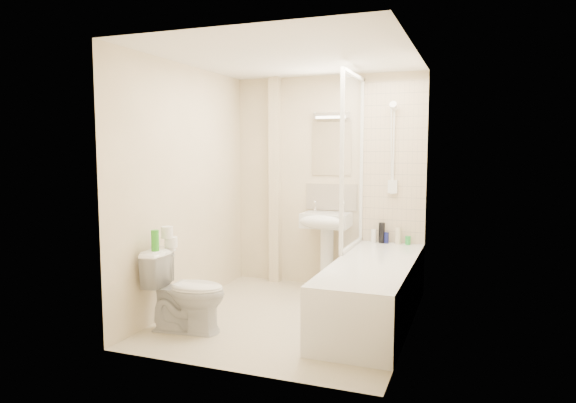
% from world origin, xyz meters
% --- Properties ---
extents(floor, '(2.50, 2.50, 0.00)m').
position_xyz_m(floor, '(0.00, 0.00, 0.00)').
color(floor, beige).
rests_on(floor, ground).
extents(wall_back, '(2.20, 0.02, 2.40)m').
position_xyz_m(wall_back, '(0.00, 1.25, 1.20)').
color(wall_back, beige).
rests_on(wall_back, ground).
extents(wall_left, '(0.02, 2.50, 2.40)m').
position_xyz_m(wall_left, '(-1.10, 0.00, 1.20)').
color(wall_left, beige).
rests_on(wall_left, ground).
extents(wall_right, '(0.02, 2.50, 2.40)m').
position_xyz_m(wall_right, '(1.10, 0.00, 1.20)').
color(wall_right, beige).
rests_on(wall_right, ground).
extents(ceiling, '(2.20, 2.50, 0.02)m').
position_xyz_m(ceiling, '(0.00, 0.00, 2.40)').
color(ceiling, white).
rests_on(ceiling, wall_back).
extents(tile_back, '(0.70, 0.01, 1.75)m').
position_xyz_m(tile_back, '(0.75, 1.24, 1.42)').
color(tile_back, beige).
rests_on(tile_back, wall_back).
extents(tile_right, '(0.01, 2.10, 1.75)m').
position_xyz_m(tile_right, '(1.09, 0.20, 1.42)').
color(tile_right, beige).
rests_on(tile_right, wall_right).
extents(pipe_boxing, '(0.12, 0.12, 2.40)m').
position_xyz_m(pipe_boxing, '(-0.62, 1.19, 1.20)').
color(pipe_boxing, beige).
rests_on(pipe_boxing, ground).
extents(splashback, '(0.60, 0.02, 0.30)m').
position_xyz_m(splashback, '(0.05, 1.24, 1.03)').
color(splashback, beige).
rests_on(splashback, wall_back).
extents(mirror, '(0.46, 0.01, 0.60)m').
position_xyz_m(mirror, '(0.05, 1.24, 1.58)').
color(mirror, white).
rests_on(mirror, wall_back).
extents(strip_light, '(0.42, 0.07, 0.07)m').
position_xyz_m(strip_light, '(0.05, 1.22, 1.95)').
color(strip_light, silver).
rests_on(strip_light, wall_back).
extents(bathtub, '(0.70, 2.10, 0.55)m').
position_xyz_m(bathtub, '(0.75, 0.20, 0.29)').
color(bathtub, white).
rests_on(bathtub, ground).
extents(shower_screen, '(0.04, 0.92, 1.80)m').
position_xyz_m(shower_screen, '(0.40, 0.80, 1.45)').
color(shower_screen, white).
rests_on(shower_screen, bathtub).
extents(shower_fixture, '(0.10, 0.16, 0.99)m').
position_xyz_m(shower_fixture, '(0.75, 1.19, 1.55)').
color(shower_fixture, white).
rests_on(shower_fixture, wall_back).
extents(pedestal_sink, '(0.51, 0.48, 0.99)m').
position_xyz_m(pedestal_sink, '(0.05, 1.01, 0.70)').
color(pedestal_sink, white).
rests_on(pedestal_sink, ground).
extents(bottle_white_a, '(0.06, 0.06, 0.15)m').
position_xyz_m(bottle_white_a, '(0.56, 1.16, 0.62)').
color(bottle_white_a, white).
rests_on(bottle_white_a, bathtub).
extents(bottle_black_b, '(0.07, 0.07, 0.23)m').
position_xyz_m(bottle_black_b, '(0.65, 1.16, 0.66)').
color(bottle_black_b, black).
rests_on(bottle_black_b, bathtub).
extents(bottle_blue, '(0.05, 0.05, 0.12)m').
position_xyz_m(bottle_blue, '(0.70, 1.16, 0.61)').
color(bottle_blue, navy).
rests_on(bottle_blue, bathtub).
extents(bottle_cream, '(0.06, 0.06, 0.18)m').
position_xyz_m(bottle_cream, '(0.83, 1.16, 0.64)').
color(bottle_cream, beige).
rests_on(bottle_cream, bathtub).
extents(bottle_green, '(0.06, 0.06, 0.09)m').
position_xyz_m(bottle_green, '(0.93, 1.16, 0.60)').
color(bottle_green, green).
rests_on(bottle_green, bathtub).
extents(toilet, '(0.55, 0.78, 0.71)m').
position_xyz_m(toilet, '(-0.72, -0.64, 0.35)').
color(toilet, white).
rests_on(toilet, ground).
extents(toilet_roll_lower, '(0.12, 0.12, 0.09)m').
position_xyz_m(toilet_roll_lower, '(-0.93, -0.54, 0.75)').
color(toilet_roll_lower, white).
rests_on(toilet_roll_lower, toilet).
extents(toilet_roll_upper, '(0.10, 0.10, 0.10)m').
position_xyz_m(toilet_roll_upper, '(-0.94, -0.59, 0.85)').
color(toilet_roll_upper, white).
rests_on(toilet_roll_upper, toilet_roll_lower).
extents(green_bottle, '(0.07, 0.07, 0.18)m').
position_xyz_m(green_bottle, '(-0.96, -0.73, 0.80)').
color(green_bottle, green).
rests_on(green_bottle, toilet).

